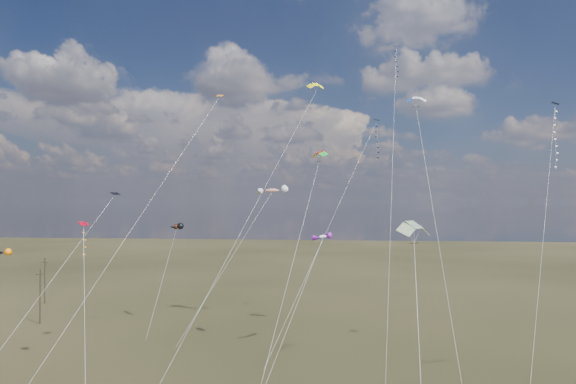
# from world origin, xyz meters

# --- Properties ---
(utility_pole_near) EXTENTS (1.40, 0.20, 8.00)m
(utility_pole_near) POSITION_xyz_m (-38.00, 30.00, 4.09)
(utility_pole_near) COLOR black
(utility_pole_near) RESTS_ON ground
(utility_pole_far) EXTENTS (1.40, 0.20, 8.00)m
(utility_pole_far) POSITION_xyz_m (-46.00, 44.00, 4.09)
(utility_pole_far) COLOR black
(utility_pole_far) RESTS_ON ground
(diamond_black_high) EXTENTS (13.79, 20.99, 29.80)m
(diamond_black_high) POSITION_xyz_m (10.28, 32.04, 25.25)
(diamond_black_high) COLOR black
(diamond_black_high) RESTS_ON ground
(diamond_navy_tall) EXTENTS (3.86, 22.97, 40.03)m
(diamond_navy_tall) POSITION_xyz_m (13.47, 30.37, 34.44)
(diamond_navy_tall) COLOR #0C1F4B
(diamond_navy_tall) RESTS_ON ground
(diamond_black_mid) EXTENTS (7.85, 15.71, 18.97)m
(diamond_black_mid) POSITION_xyz_m (-21.65, 11.62, 13.90)
(diamond_black_mid) COLOR black
(diamond_black_mid) RESTS_ON ground
(diamond_red_low) EXTENTS (6.56, 11.08, 15.77)m
(diamond_red_low) POSITION_xyz_m (-20.25, 9.36, 13.09)
(diamond_red_low) COLOR #AB0015
(diamond_red_low) RESTS_ON ground
(diamond_navy_right) EXTENTS (8.68, 15.43, 28.59)m
(diamond_navy_right) POSITION_xyz_m (28.56, 15.90, 23.80)
(diamond_navy_right) COLOR #111B53
(diamond_navy_right) RESTS_ON ground
(diamond_orange_center) EXTENTS (13.86, 19.29, 30.83)m
(diamond_orange_center) POSITION_xyz_m (-13.11, 12.51, 19.85)
(diamond_orange_center) COLOR orange
(diamond_orange_center) RESTS_ON ground
(parafoil_yellow) EXTENTS (15.14, 22.89, 34.23)m
(parafoil_yellow) POSITION_xyz_m (2.59, 27.39, 33.37)
(parafoil_yellow) COLOR yellow
(parafoil_yellow) RESTS_ON ground
(parafoil_blue_white) EXTENTS (2.81, 20.53, 31.35)m
(parafoil_blue_white) POSITION_xyz_m (15.31, 23.60, 30.57)
(parafoil_blue_white) COLOR blue
(parafoil_blue_white) RESTS_ON ground
(parafoil_striped) EXTENTS (3.05, 13.73, 16.93)m
(parafoil_striped) POSITION_xyz_m (11.55, -3.13, 16.16)
(parafoil_striped) COLOR yellow
(parafoil_striped) RESTS_ON ground
(parafoil_tricolor) EXTENTS (5.95, 17.47, 24.09)m
(parafoil_tricolor) POSITION_xyz_m (3.61, 17.68, 23.40)
(parafoil_tricolor) COLOR yellow
(parafoil_tricolor) RESTS_ON ground
(novelty_orange_black) EXTENTS (2.48, 10.12, 14.84)m
(novelty_orange_black) POSITION_xyz_m (-17.87, 31.49, 14.26)
(novelty_orange_black) COLOR #CA3F15
(novelty_orange_black) RESTS_ON ground
(novelty_white_purple) EXTENTS (6.28, 12.46, 14.21)m
(novelty_white_purple) POSITION_xyz_m (3.93, 19.55, 13.72)
(novelty_white_purple) COLOR white
(novelty_white_purple) RESTS_ON ground
(novelty_redwhite_stripe) EXTENTS (12.09, 14.11, 20.23)m
(novelty_redwhite_stripe) POSITION_xyz_m (-4.17, 33.52, 19.51)
(novelty_redwhite_stripe) COLOR #D3431F
(novelty_redwhite_stripe) RESTS_ON ground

